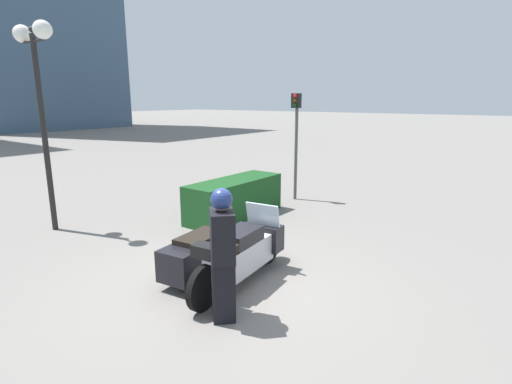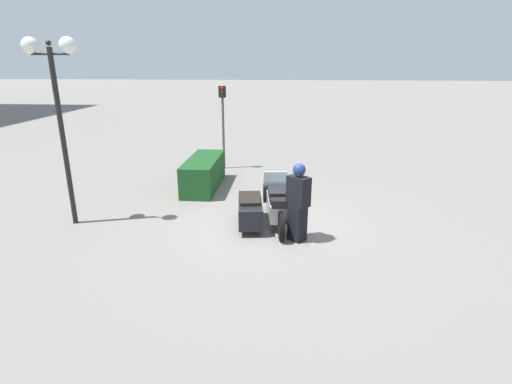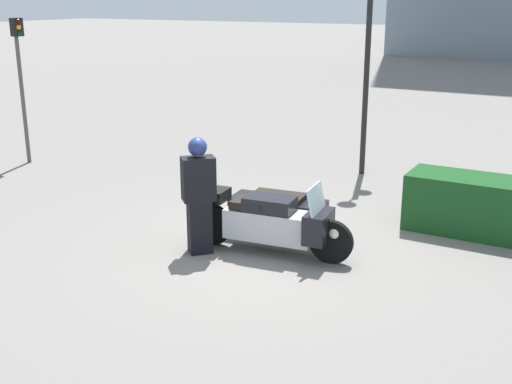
{
  "view_description": "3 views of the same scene",
  "coord_description": "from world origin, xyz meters",
  "px_view_note": "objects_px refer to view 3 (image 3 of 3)",
  "views": [
    {
      "loc": [
        -4.34,
        -3.89,
        2.89
      ],
      "look_at": [
        1.09,
        0.16,
        1.31
      ],
      "focal_mm": 28.0,
      "sensor_mm": 36.0,
      "label": 1
    },
    {
      "loc": [
        -9.08,
        -0.37,
        3.9
      ],
      "look_at": [
        -0.01,
        0.37,
        0.9
      ],
      "focal_mm": 28.0,
      "sensor_mm": 36.0,
      "label": 2
    },
    {
      "loc": [
        4.59,
        -8.23,
        3.78
      ],
      "look_at": [
        -0.14,
        0.15,
        0.84
      ],
      "focal_mm": 45.0,
      "sensor_mm": 36.0,
      "label": 3
    }
  ],
  "objects_px": {
    "police_motorcycle": "(280,217)",
    "twin_lamp_post": "(370,13)",
    "hedge_bush_curbside": "(493,208)",
    "traffic_light_far": "(20,69)",
    "officer_rider": "(199,193)"
  },
  "relations": [
    {
      "from": "traffic_light_far",
      "to": "twin_lamp_post",
      "type": "bearing_deg",
      "value": 28.51
    },
    {
      "from": "officer_rider",
      "to": "hedge_bush_curbside",
      "type": "relative_size",
      "value": 0.65
    },
    {
      "from": "police_motorcycle",
      "to": "hedge_bush_curbside",
      "type": "height_order",
      "value": "police_motorcycle"
    },
    {
      "from": "police_motorcycle",
      "to": "twin_lamp_post",
      "type": "distance_m",
      "value": 5.61
    },
    {
      "from": "hedge_bush_curbside",
      "to": "traffic_light_far",
      "type": "xyz_separation_m",
      "value": [
        -10.43,
        -0.31,
        1.71
      ]
    },
    {
      "from": "hedge_bush_curbside",
      "to": "traffic_light_far",
      "type": "relative_size",
      "value": 0.83
    },
    {
      "from": "officer_rider",
      "to": "traffic_light_far",
      "type": "relative_size",
      "value": 0.54
    },
    {
      "from": "officer_rider",
      "to": "twin_lamp_post",
      "type": "distance_m",
      "value": 6.13
    },
    {
      "from": "officer_rider",
      "to": "hedge_bush_curbside",
      "type": "bearing_deg",
      "value": -98.3
    },
    {
      "from": "police_motorcycle",
      "to": "twin_lamp_post",
      "type": "bearing_deg",
      "value": 88.08
    },
    {
      "from": "officer_rider",
      "to": "traffic_light_far",
      "type": "distance_m",
      "value": 7.26
    },
    {
      "from": "officer_rider",
      "to": "twin_lamp_post",
      "type": "relative_size",
      "value": 0.41
    },
    {
      "from": "hedge_bush_curbside",
      "to": "twin_lamp_post",
      "type": "xyz_separation_m",
      "value": [
        -3.22,
        2.63,
        2.96
      ]
    },
    {
      "from": "police_motorcycle",
      "to": "twin_lamp_post",
      "type": "relative_size",
      "value": 0.59
    },
    {
      "from": "police_motorcycle",
      "to": "hedge_bush_curbside",
      "type": "relative_size",
      "value": 0.94
    }
  ]
}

